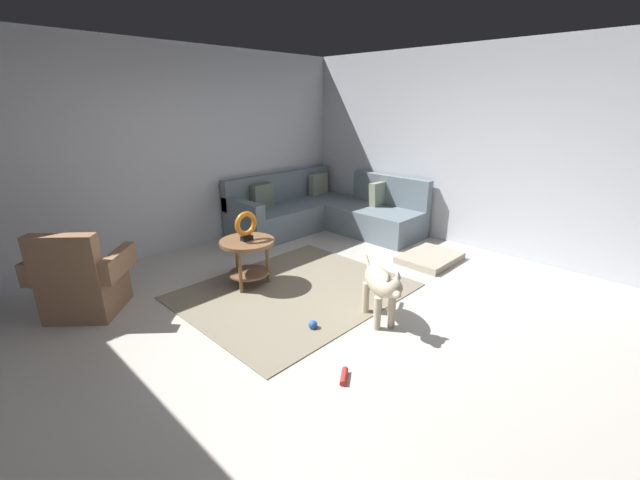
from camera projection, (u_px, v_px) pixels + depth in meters
name	position (u px, v px, depth m)	size (l,w,h in m)	color
ground_plane	(332.00, 324.00, 3.85)	(6.00, 6.00, 0.10)	beige
wall_back	(171.00, 151.00, 5.33)	(6.00, 0.12, 2.70)	silver
wall_right	(480.00, 151.00, 5.39)	(0.12, 6.00, 2.70)	silver
area_rug	(295.00, 291.00, 4.40)	(2.30, 1.90, 0.01)	gray
sectional_couch	(324.00, 212.00, 6.42)	(2.20, 2.25, 0.88)	slate
armchair	(82.00, 283.00, 3.85)	(0.99, 0.98, 0.88)	#936B4C
side_table	(248.00, 251.00, 4.42)	(0.60, 0.60, 0.54)	brown
torus_sculpture	(246.00, 225.00, 4.33)	(0.28, 0.08, 0.33)	black
dog_bed_mat	(430.00, 258.00, 5.22)	(0.80, 0.60, 0.09)	#B2A38E
dog	(381.00, 286.00, 3.68)	(0.50, 0.74, 0.63)	beige
dog_toy_ball	(313.00, 325.00, 3.66)	(0.08, 0.08, 0.08)	blue
dog_toy_rope	(344.00, 376.00, 3.00)	(0.05, 0.05, 0.18)	red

